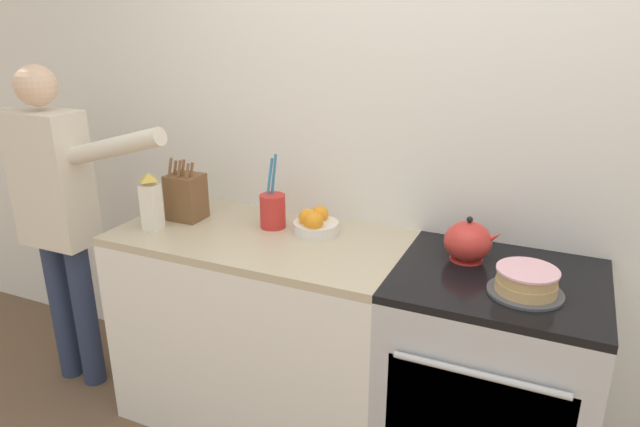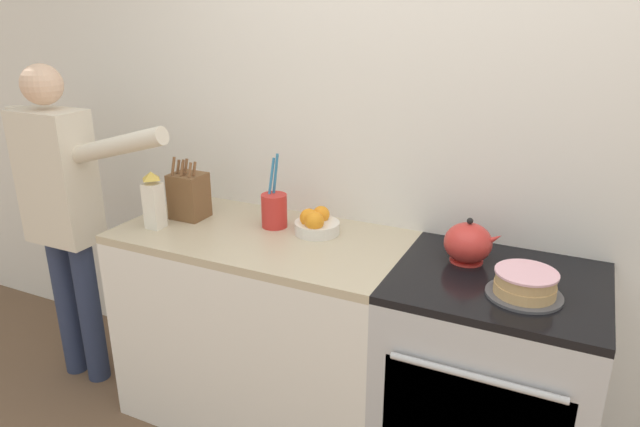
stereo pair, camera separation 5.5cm
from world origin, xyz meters
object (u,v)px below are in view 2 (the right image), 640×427
tea_kettle (468,243)px  fruit_bowl (316,223)px  stove_range (486,386)px  utensil_crock (274,210)px  milk_carton (154,201)px  person_baker (63,203)px  layer_cake (525,285)px  knife_block (189,195)px

tea_kettle → fruit_bowl: 0.65m
stove_range → utensil_crock: size_ratio=2.81×
stove_range → milk_carton: size_ratio=3.58×
stove_range → person_baker: bearing=-175.6°
person_baker → tea_kettle: bearing=15.7°
person_baker → stove_range: bearing=12.3°
utensil_crock → milk_carton: utensil_crock is taller
tea_kettle → stove_range: bearing=-36.6°
stove_range → fruit_bowl: size_ratio=4.72×
layer_cake → tea_kettle: bearing=139.6°
stove_range → tea_kettle: (-0.14, 0.10, 0.53)m
knife_block → utensil_crock: (0.41, 0.07, -0.03)m
fruit_bowl → person_baker: 1.24m
fruit_bowl → milk_carton: milk_carton is taller
utensil_crock → tea_kettle: bearing=-0.2°
stove_range → milk_carton: milk_carton is taller
layer_cake → person_baker: (-2.10, -0.06, -0.01)m
layer_cake → utensil_crock: 1.10m
tea_kettle → fruit_bowl: tea_kettle is taller
tea_kettle → milk_carton: (-1.31, -0.24, 0.05)m
knife_block → person_baker: person_baker is taller
stove_range → fruit_bowl: (-0.78, 0.11, 0.51)m
utensil_crock → person_baker: bearing=-165.7°
fruit_bowl → person_baker: person_baker is taller
knife_block → person_baker: (-0.60, -0.19, -0.07)m
fruit_bowl → person_baker: (-1.22, -0.26, -0.01)m
knife_block → person_baker: size_ratio=0.18×
tea_kettle → milk_carton: 1.34m
knife_block → utensil_crock: size_ratio=0.89×
knife_block → person_baker: 0.64m
tea_kettle → milk_carton: size_ratio=0.86×
fruit_bowl → utensil_crock: bearing=-179.7°
tea_kettle → person_baker: size_ratio=0.14×
knife_block → milk_carton: knife_block is taller
fruit_bowl → person_baker: size_ratio=0.12×
stove_range → knife_block: knife_block is taller
layer_cake → milk_carton: 1.55m
utensil_crock → fruit_bowl: utensil_crock is taller
stove_range → person_baker: person_baker is taller
fruit_bowl → milk_carton: bearing=-160.2°
utensil_crock → milk_carton: size_ratio=1.27×
stove_range → milk_carton: 1.57m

